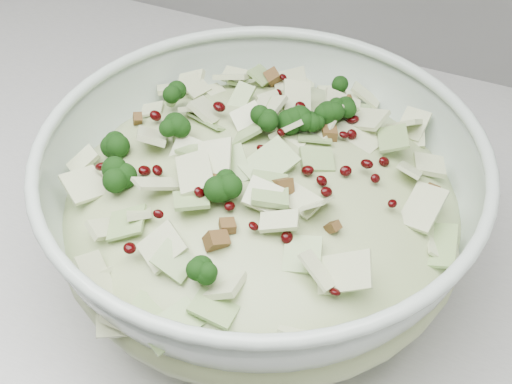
# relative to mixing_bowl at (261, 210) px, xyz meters

# --- Properties ---
(counter) EXTENTS (3.60, 0.60, 0.90)m
(counter) POSITION_rel_mixing_bowl_xyz_m (-0.44, 0.10, -0.52)
(counter) COLOR #BABBB5
(counter) RESTS_ON floor
(mixing_bowl) EXTENTS (0.42, 0.42, 0.14)m
(mixing_bowl) POSITION_rel_mixing_bowl_xyz_m (0.00, 0.00, 0.00)
(mixing_bowl) COLOR #B8CABC
(mixing_bowl) RESTS_ON counter
(salad) EXTENTS (0.44, 0.44, 0.14)m
(salad) POSITION_rel_mixing_bowl_xyz_m (-0.00, 0.00, 0.02)
(salad) COLOR #A9B97F
(salad) RESTS_ON mixing_bowl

